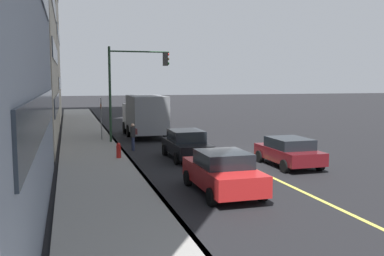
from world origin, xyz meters
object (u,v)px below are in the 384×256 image
at_px(traffic_light_mast, 132,78).
at_px(fire_hydrant, 119,152).
at_px(street_sign_post, 101,116).
at_px(pedestrian_with_backpack, 133,135).
at_px(car_red, 223,172).
at_px(car_black, 186,144).
at_px(truck_gray, 145,115).
at_px(car_maroon, 289,151).

xyz_separation_m(traffic_light_mast, fire_hydrant, (-6.11, 1.64, -3.83)).
bearing_deg(street_sign_post, pedestrian_with_backpack, -160.34).
distance_m(car_red, street_sign_post, 15.23).
relative_size(car_red, car_black, 1.04).
height_order(car_red, street_sign_post, street_sign_post).
distance_m(car_black, pedestrian_with_backpack, 4.18).
distance_m(truck_gray, pedestrian_with_backpack, 6.26).
bearing_deg(car_red, traffic_light_mast, 5.35).
xyz_separation_m(truck_gray, street_sign_post, (-1.71, 3.28, 0.13)).
xyz_separation_m(car_maroon, traffic_light_mast, (9.89, 6.07, 3.56)).
bearing_deg(truck_gray, pedestrian_with_backpack, 163.63).
bearing_deg(street_sign_post, car_maroon, -144.15).
distance_m(car_maroon, truck_gray, 13.68).
bearing_deg(pedestrian_with_backpack, street_sign_post, 19.66).
height_order(car_black, pedestrian_with_backpack, pedestrian_with_backpack).
height_order(truck_gray, traffic_light_mast, traffic_light_mast).
xyz_separation_m(car_black, street_sign_post, (7.76, 3.82, 0.98)).
bearing_deg(car_black, car_maroon, -128.53).
bearing_deg(truck_gray, car_maroon, -159.68).
relative_size(truck_gray, pedestrian_with_backpack, 4.07).
distance_m(traffic_light_mast, fire_hydrant, 7.39).
xyz_separation_m(car_black, fire_hydrant, (0.44, 3.52, -0.31)).
xyz_separation_m(car_maroon, truck_gray, (12.81, 4.74, 0.89)).
bearing_deg(car_maroon, traffic_light_mast, 31.54).
xyz_separation_m(truck_gray, traffic_light_mast, (-2.91, 1.33, 2.67)).
relative_size(car_black, pedestrian_with_backpack, 2.60).
bearing_deg(car_black, car_red, 175.20).
relative_size(car_red, fire_hydrant, 4.65).
height_order(car_red, car_maroon, car_red).
height_order(car_red, truck_gray, truck_gray).
height_order(truck_gray, fire_hydrant, truck_gray).
height_order(street_sign_post, fire_hydrant, street_sign_post).
bearing_deg(car_black, street_sign_post, 26.23).
distance_m(car_red, pedestrian_with_backpack, 10.73).
bearing_deg(car_red, fire_hydrant, 21.16).
bearing_deg(pedestrian_with_backpack, car_black, -146.65).
bearing_deg(traffic_light_mast, street_sign_post, 58.24).
bearing_deg(fire_hydrant, truck_gray, -18.24).
xyz_separation_m(truck_gray, fire_hydrant, (-9.02, 2.97, -1.16)).
relative_size(car_maroon, pedestrian_with_backpack, 2.45).
bearing_deg(fire_hydrant, car_red, -158.84).
bearing_deg(car_red, car_black, -4.80).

